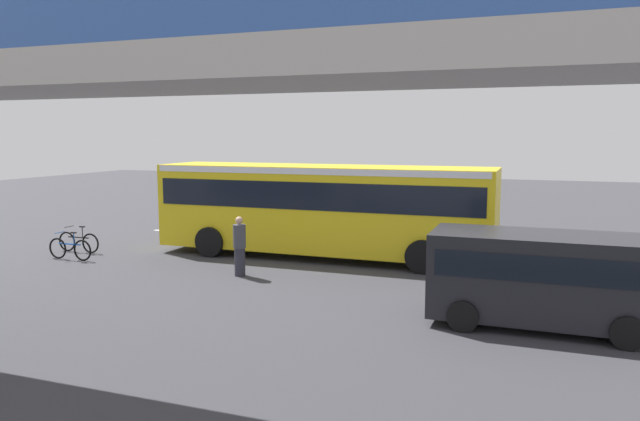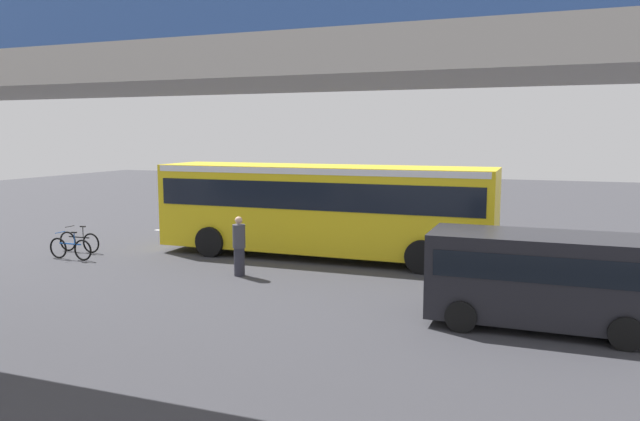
% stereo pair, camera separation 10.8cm
% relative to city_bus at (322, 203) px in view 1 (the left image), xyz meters
% --- Properties ---
extents(ground, '(80.00, 80.00, 0.00)m').
position_rel_city_bus_xyz_m(ground, '(-0.01, -0.01, -1.88)').
color(ground, '#38383D').
extents(city_bus, '(11.54, 2.85, 3.15)m').
position_rel_city_bus_xyz_m(city_bus, '(0.00, 0.00, 0.00)').
color(city_bus, yellow).
rests_on(city_bus, ground).
extents(parked_van, '(4.80, 2.17, 2.05)m').
position_rel_city_bus_xyz_m(parked_van, '(-7.08, 5.36, -0.70)').
color(parked_van, black).
rests_on(parked_van, ground).
extents(bicycle_black, '(1.77, 0.44, 0.96)m').
position_rel_city_bus_xyz_m(bicycle_black, '(8.51, 2.23, -1.51)').
color(bicycle_black, black).
rests_on(bicycle_black, ground).
extents(bicycle_blue, '(1.77, 0.44, 0.96)m').
position_rel_city_bus_xyz_m(bicycle_blue, '(7.84, 3.37, -1.51)').
color(bicycle_blue, black).
rests_on(bicycle_blue, ground).
extents(pedestrian, '(0.38, 0.38, 1.79)m').
position_rel_city_bus_xyz_m(pedestrian, '(1.38, 3.44, -1.00)').
color(pedestrian, '#2D2D38').
rests_on(pedestrian, ground).
extents(traffic_sign, '(0.08, 0.60, 2.80)m').
position_rel_city_bus_xyz_m(traffic_sign, '(4.19, -3.38, 0.01)').
color(traffic_sign, slate).
rests_on(traffic_sign, ground).
extents(lane_dash_leftmost, '(2.00, 0.20, 0.01)m').
position_rel_city_bus_xyz_m(lane_dash_leftmost, '(-8.01, -2.95, -1.88)').
color(lane_dash_leftmost, silver).
rests_on(lane_dash_leftmost, ground).
extents(lane_dash_left, '(2.00, 0.20, 0.01)m').
position_rel_city_bus_xyz_m(lane_dash_left, '(-4.01, -2.95, -1.88)').
color(lane_dash_left, silver).
rests_on(lane_dash_left, ground).
extents(lane_dash_centre, '(2.00, 0.20, 0.01)m').
position_rel_city_bus_xyz_m(lane_dash_centre, '(-0.01, -2.95, -1.88)').
color(lane_dash_centre, silver).
rests_on(lane_dash_centre, ground).
extents(lane_dash_right, '(2.00, 0.20, 0.01)m').
position_rel_city_bus_xyz_m(lane_dash_right, '(3.99, -2.95, -1.88)').
color(lane_dash_right, silver).
rests_on(lane_dash_right, ground).
extents(lane_dash_rightmost, '(2.00, 0.20, 0.01)m').
position_rel_city_bus_xyz_m(lane_dash_rightmost, '(7.99, -2.95, -1.88)').
color(lane_dash_rightmost, silver).
rests_on(lane_dash_rightmost, ground).
extents(pedestrian_overpass, '(25.76, 2.60, 6.46)m').
position_rel_city_bus_xyz_m(pedestrian_overpass, '(-0.01, 11.40, 2.84)').
color(pedestrian_overpass, '#B2ADA5').
rests_on(pedestrian_overpass, ground).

